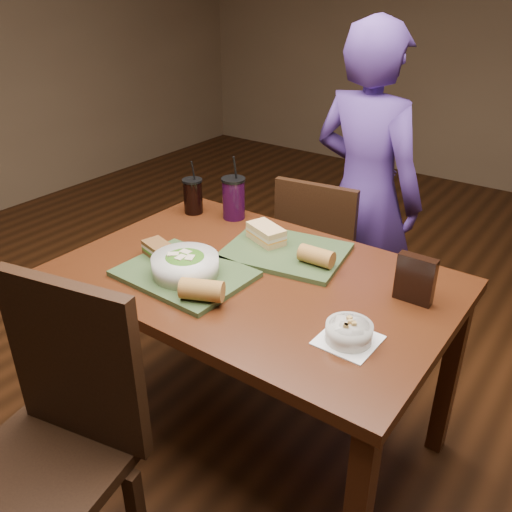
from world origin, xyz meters
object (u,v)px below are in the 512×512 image
(tray_near, at_px, (185,274))
(salad_bowl, at_px, (185,264))
(sandwich_far, at_px, (266,233))
(chip_bag, at_px, (415,279))
(chair_near, at_px, (54,436))
(cup_berry, at_px, (234,198))
(baguette_near, at_px, (202,290))
(baguette_far, at_px, (316,256))
(dining_table, at_px, (256,297))
(diner, at_px, (365,196))
(cup_cola, at_px, (193,196))
(sandwich_near, at_px, (157,249))
(chair_far, at_px, (322,256))
(tray_far, at_px, (285,252))
(soup_bowl, at_px, (349,332))

(tray_near, height_order, salad_bowl, salad_bowl)
(sandwich_far, distance_m, chip_bag, 0.59)
(chair_near, height_order, tray_near, chair_near)
(cup_berry, height_order, chip_bag, cup_berry)
(baguette_near, distance_m, baguette_far, 0.44)
(tray_near, distance_m, sandwich_far, 0.37)
(baguette_near, xyz_separation_m, cup_berry, (-0.33, 0.58, 0.04))
(dining_table, height_order, cup_berry, cup_berry)
(dining_table, relative_size, tray_near, 3.10)
(dining_table, xyz_separation_m, tray_near, (-0.19, -0.15, 0.10))
(diner, height_order, tray_near, diner)
(baguette_near, bearing_deg, chair_near, -102.65)
(diner, xyz_separation_m, cup_cola, (-0.52, -0.58, 0.06))
(dining_table, xyz_separation_m, sandwich_near, (-0.35, -0.12, 0.13))
(chair_far, bearing_deg, sandwich_near, -104.88)
(sandwich_far, bearing_deg, tray_far, -10.77)
(tray_near, bearing_deg, sandwich_near, 168.01)
(sandwich_near, height_order, cup_cola, cup_cola)
(cup_cola, bearing_deg, baguette_near, -46.22)
(chip_bag, bearing_deg, diner, 124.75)
(tray_near, xyz_separation_m, sandwich_near, (-0.16, 0.03, 0.03))
(sandwich_near, bearing_deg, tray_near, -11.99)
(diner, height_order, soup_bowl, diner)
(chair_near, distance_m, soup_bowl, 0.85)
(cup_cola, height_order, chip_bag, cup_cola)
(sandwich_far, bearing_deg, sandwich_near, -127.76)
(chair_far, xyz_separation_m, chip_bag, (0.62, -0.56, 0.35))
(diner, relative_size, tray_far, 3.62)
(sandwich_near, bearing_deg, baguette_near, -22.18)
(dining_table, height_order, tray_far, tray_far)
(baguette_near, height_order, cup_cola, cup_cola)
(baguette_far, bearing_deg, cup_cola, 169.49)
(chair_near, height_order, chip_bag, chair_near)
(salad_bowl, height_order, baguette_far, salad_bowl)
(dining_table, relative_size, cup_cola, 5.67)
(baguette_near, relative_size, cup_berry, 0.50)
(baguette_far, bearing_deg, tray_far, 168.51)
(chair_far, height_order, sandwich_far, chair_far)
(cup_berry, bearing_deg, diner, 56.83)
(salad_bowl, bearing_deg, chip_bag, 25.06)
(salad_bowl, bearing_deg, tray_far, 63.54)
(baguette_far, xyz_separation_m, cup_berry, (-0.50, 0.18, 0.04))
(sandwich_far, xyz_separation_m, cup_berry, (-0.26, 0.13, 0.04))
(baguette_near, relative_size, chip_bag, 0.86)
(chair_far, height_order, chip_bag, chip_bag)
(tray_near, distance_m, salad_bowl, 0.05)
(tray_near, bearing_deg, salad_bowl, -33.40)
(chair_near, relative_size, chip_bag, 6.34)
(chair_far, height_order, diner, diner)
(chair_far, bearing_deg, chip_bag, -41.88)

